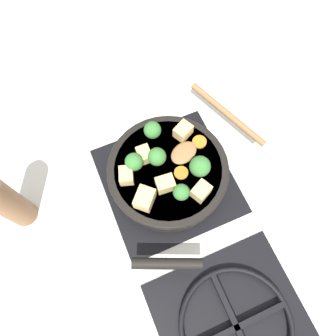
# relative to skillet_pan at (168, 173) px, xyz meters

# --- Properties ---
(ground_plane) EXTENTS (2.40, 2.40, 0.00)m
(ground_plane) POSITION_rel_skillet_pan_xyz_m (-0.00, -0.00, -0.06)
(ground_plane) COLOR silver
(front_burner_grate) EXTENTS (0.31, 0.31, 0.03)m
(front_burner_grate) POSITION_rel_skillet_pan_xyz_m (-0.00, -0.00, -0.05)
(front_burner_grate) COLOR black
(front_burner_grate) RESTS_ON ground_plane
(rear_burner_grate) EXTENTS (0.31, 0.31, 0.03)m
(rear_burner_grate) POSITION_rel_skillet_pan_xyz_m (-0.00, 0.36, -0.05)
(rear_burner_grate) COLOR black
(rear_burner_grate) RESTS_ON ground_plane
(skillet_pan) EXTENTS (0.30, 0.37, 0.06)m
(skillet_pan) POSITION_rel_skillet_pan_xyz_m (0.00, 0.00, 0.00)
(skillet_pan) COLOR black
(skillet_pan) RESTS_ON front_burner_grate
(wooden_spoon) EXTENTS (0.23, 0.22, 0.02)m
(wooden_spoon) POSITION_rel_skillet_pan_xyz_m (-0.13, -0.05, 0.03)
(wooden_spoon) COLOR olive
(wooden_spoon) RESTS_ON skillet_pan
(tofu_cube_center_large) EXTENTS (0.05, 0.05, 0.03)m
(tofu_cube_center_large) POSITION_rel_skillet_pan_xyz_m (-0.04, 0.08, 0.04)
(tofu_cube_center_large) COLOR #DBB770
(tofu_cube_center_large) RESTS_ON skillet_pan
(tofu_cube_near_handle) EXTENTS (0.03, 0.04, 0.03)m
(tofu_cube_near_handle) POSITION_rel_skillet_pan_xyz_m (0.04, -0.05, 0.04)
(tofu_cube_near_handle) COLOR #DBB770
(tofu_cube_near_handle) RESTS_ON skillet_pan
(tofu_cube_east_chunk) EXTENTS (0.05, 0.05, 0.03)m
(tofu_cube_east_chunk) POSITION_rel_skillet_pan_xyz_m (-0.07, -0.07, 0.04)
(tofu_cube_east_chunk) COLOR #DBB770
(tofu_cube_east_chunk) RESTS_ON skillet_pan
(tofu_cube_west_chunk) EXTENTS (0.04, 0.05, 0.03)m
(tofu_cube_west_chunk) POSITION_rel_skillet_pan_xyz_m (0.09, -0.02, 0.04)
(tofu_cube_west_chunk) COLOR #DBB770
(tofu_cube_west_chunk) RESTS_ON skillet_pan
(tofu_cube_back_piece) EXTENTS (0.04, 0.03, 0.03)m
(tofu_cube_back_piece) POSITION_rel_skillet_pan_xyz_m (0.02, 0.04, 0.04)
(tofu_cube_back_piece) COLOR #DBB770
(tofu_cube_back_piece) RESTS_ON skillet_pan
(tofu_cube_front_piece) EXTENTS (0.06, 0.06, 0.04)m
(tofu_cube_front_piece) POSITION_rel_skillet_pan_xyz_m (0.08, 0.05, 0.04)
(tofu_cube_front_piece) COLOR #DBB770
(tofu_cube_front_piece) RESTS_ON skillet_pan
(broccoli_floret_near_spoon) EXTENTS (0.04, 0.04, 0.05)m
(broccoli_floret_near_spoon) POSITION_rel_skillet_pan_xyz_m (0.02, -0.03, 0.05)
(broccoli_floret_near_spoon) COLOR #709956
(broccoli_floret_near_spoon) RESTS_ON skillet_pan
(broccoli_floret_center_top) EXTENTS (0.04, 0.04, 0.04)m
(broccoli_floret_center_top) POSITION_rel_skillet_pan_xyz_m (-0.00, 0.07, 0.05)
(broccoli_floret_center_top) COLOR #709956
(broccoli_floret_center_top) RESTS_ON skillet_pan
(broccoli_floret_east_rim) EXTENTS (0.05, 0.05, 0.05)m
(broccoli_floret_east_rim) POSITION_rel_skillet_pan_xyz_m (-0.06, 0.03, 0.05)
(broccoli_floret_east_rim) COLOR #709956
(broccoli_floret_east_rim) RESTS_ON skillet_pan
(broccoli_floret_west_rim) EXTENTS (0.04, 0.04, 0.05)m
(broccoli_floret_west_rim) POSITION_rel_skillet_pan_xyz_m (0.07, -0.03, 0.05)
(broccoli_floret_west_rim) COLOR #709956
(broccoli_floret_west_rim) RESTS_ON skillet_pan
(broccoli_floret_north_edge) EXTENTS (0.04, 0.04, 0.05)m
(broccoli_floret_north_edge) POSITION_rel_skillet_pan_xyz_m (-0.01, -0.09, 0.05)
(broccoli_floret_north_edge) COLOR #709956
(broccoli_floret_north_edge) RESTS_ON skillet_pan
(carrot_slice_orange_thin) EXTENTS (0.03, 0.03, 0.01)m
(carrot_slice_orange_thin) POSITION_rel_skillet_pan_xyz_m (-0.09, -0.03, 0.03)
(carrot_slice_orange_thin) COLOR orange
(carrot_slice_orange_thin) RESTS_ON skillet_pan
(carrot_slice_near_center) EXTENTS (0.03, 0.03, 0.01)m
(carrot_slice_near_center) POSITION_rel_skillet_pan_xyz_m (-0.02, 0.02, 0.03)
(carrot_slice_near_center) COLOR orange
(carrot_slice_near_center) RESTS_ON skillet_pan
(pepper_mill) EXTENTS (0.06, 0.06, 0.23)m
(pepper_mill) POSITION_rel_skillet_pan_xyz_m (0.35, -0.06, 0.05)
(pepper_mill) COLOR brown
(pepper_mill) RESTS_ON ground_plane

